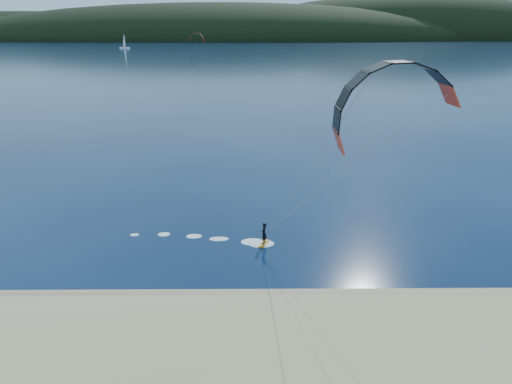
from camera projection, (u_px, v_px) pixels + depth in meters
ground at (233, 353)px, 22.46m from camera, size 1800.00×1800.00×0.00m
wet_sand at (236, 301)px, 26.68m from camera, size 220.00×2.50×0.10m
headland at (252, 40)px, 722.82m from camera, size 1200.00×310.00×140.00m
kitesurfer_near at (385, 128)px, 26.47m from camera, size 22.09×7.57×13.82m
kitesurfer_far at (197, 41)px, 210.63m from camera, size 7.17×5.73×12.69m
sailboat at (125, 47)px, 390.95m from camera, size 8.59×5.54×12.24m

